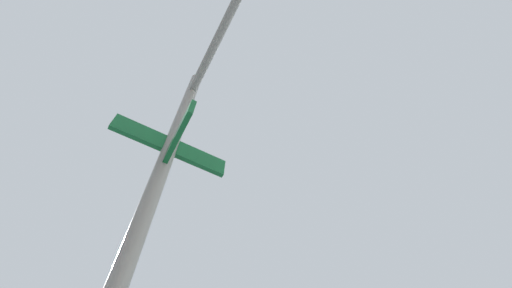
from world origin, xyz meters
name	(u,v)px	position (x,y,z in m)	size (l,w,h in m)	color
traffic_signal_near	(234,22)	(-6.80, -5.78, 3.68)	(1.60, 3.03, 5.25)	slate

